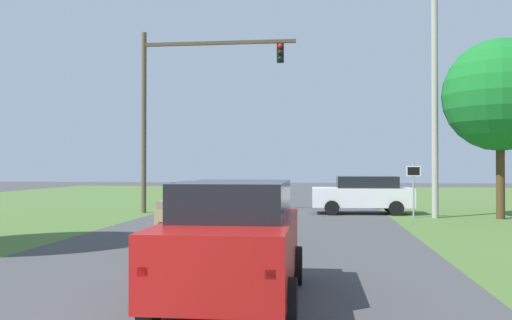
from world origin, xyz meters
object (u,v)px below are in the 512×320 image
Objects in this scene: keep_moving_sign at (413,183)px; oak_tree_right at (500,95)px; traffic_light at (180,95)px; crossing_suv_far at (363,194)px; red_suv_near at (234,238)px; pickup_truck_lead at (210,212)px; utility_pole_right at (435,100)px.

oak_tree_right is at bearing -1.29° from keep_moving_sign.
crossing_suv_far is (8.71, 0.76, -4.77)m from traffic_light.
crossing_suv_far is (-2.04, 1.85, -0.60)m from keep_moving_sign.
red_suv_near is at bearing -120.08° from oak_tree_right.
pickup_truck_lead reaches higher than crossing_suv_far.
pickup_truck_lead is at bearing -70.81° from traffic_light.
oak_tree_right reaches higher than crossing_suv_far.
crossing_suv_far is 5.47m from utility_pole_right.
red_suv_near is at bearing -72.35° from traffic_light.
utility_pole_right is (8.05, 9.36, 4.22)m from pickup_truck_lead.
oak_tree_right is 7.40m from crossing_suv_far.
keep_moving_sign reaches higher than pickup_truck_lead.
oak_tree_right is 2.69m from utility_pole_right.
crossing_suv_far is at bearing 137.80° from keep_moving_sign.
traffic_light reaches higher than pickup_truck_lead.
utility_pole_right is (11.67, -1.05, -0.55)m from traffic_light.
utility_pole_right reaches higher than traffic_light.
traffic_light is at bearing 175.34° from oak_tree_right.
crossing_suv_far is (3.38, 17.52, -0.11)m from red_suv_near.
traffic_light is 11.73m from utility_pole_right.
keep_moving_sign is at bearing -177.57° from utility_pole_right.
oak_tree_right is at bearing -2.57° from utility_pole_right.
utility_pole_right is at bearing -31.42° from crossing_suv_far.
red_suv_near is 0.62× the size of oak_tree_right.
keep_moving_sign is 0.51× the size of crossing_suv_far.
oak_tree_right is at bearing 40.72° from pickup_truck_lead.
traffic_light is at bearing 109.19° from pickup_truck_lead.
pickup_truck_lead is at bearing 105.06° from red_suv_near.
crossing_suv_far is at bearing 161.13° from oak_tree_right.
keep_moving_sign is at bearing -42.20° from crossing_suv_far.
keep_moving_sign is 5.22m from oak_tree_right.
utility_pole_right reaches higher than red_suv_near.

